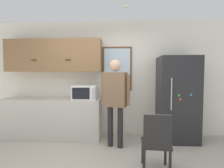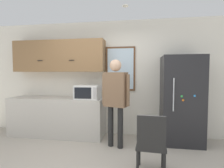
# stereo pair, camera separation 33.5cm
# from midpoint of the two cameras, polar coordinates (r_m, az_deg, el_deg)

# --- Properties ---
(back_wall) EXTENTS (6.00, 0.06, 2.70)m
(back_wall) POSITION_cam_midpoint_polar(r_m,az_deg,el_deg) (4.23, 0.19, 1.93)
(back_wall) COLOR silver
(back_wall) RESTS_ON ground_plane
(counter) EXTENTS (2.21, 0.63, 0.90)m
(counter) POSITION_cam_midpoint_polar(r_m,az_deg,el_deg) (4.33, -15.26, -10.20)
(counter) COLOR #BCB7AD
(counter) RESTS_ON ground_plane
(upper_cabinets) EXTENTS (2.21, 0.37, 0.74)m
(upper_cabinets) POSITION_cam_midpoint_polar(r_m,az_deg,el_deg) (4.36, -14.80, 8.74)
(upper_cabinets) COLOR olive
(microwave) EXTENTS (0.52, 0.43, 0.30)m
(microwave) POSITION_cam_midpoint_polar(r_m,az_deg,el_deg) (3.89, -5.49, -2.65)
(microwave) COLOR white
(microwave) RESTS_ON counter
(person) EXTENTS (0.57, 0.35, 1.73)m
(person) POSITION_cam_midpoint_polar(r_m,az_deg,el_deg) (3.43, 3.96, -3.24)
(person) COLOR black
(person) RESTS_ON ground_plane
(refrigerator) EXTENTS (0.81, 0.69, 1.82)m
(refrigerator) POSITION_cam_midpoint_polar(r_m,az_deg,el_deg) (3.99, 23.99, -4.78)
(refrigerator) COLOR #232326
(refrigerator) RESTS_ON ground_plane
(chair) EXTENTS (0.44, 0.44, 0.89)m
(chair) POSITION_cam_midpoint_polar(r_m,az_deg,el_deg) (2.70, 16.32, -17.85)
(chair) COLOR black
(chair) RESTS_ON ground_plane
(window) EXTENTS (0.69, 0.05, 1.03)m
(window) POSITION_cam_midpoint_polar(r_m,az_deg,el_deg) (4.15, 5.11, 4.97)
(window) COLOR brown
(ceiling_light) EXTENTS (0.11, 0.11, 0.01)m
(ceiling_light) POSITION_cam_midpoint_polar(r_m,az_deg,el_deg) (3.46, 7.42, 24.03)
(ceiling_light) COLOR white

